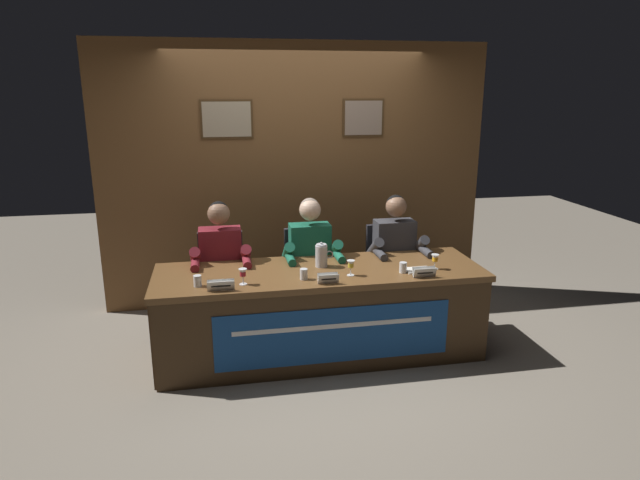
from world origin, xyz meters
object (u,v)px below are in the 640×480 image
conference_table (323,302)px  panelist_left (221,262)px  nameplate_center (328,278)px  nameplate_right (424,272)px  water_pitcher_central (322,255)px  juice_glass_left (243,274)px  water_cup_left (198,281)px  document_stack_right (418,270)px  chair_center (308,279)px  panelist_right (397,252)px  water_cup_center (304,275)px  panelist_center (311,257)px  juice_glass_center (351,265)px  juice_glass_right (435,259)px  nameplate_left (221,285)px  chair_right (389,274)px  water_cup_right (403,268)px  chair_left (222,285)px

conference_table → panelist_left: size_ratio=2.16×
nameplate_center → nameplate_right: (0.77, 0.00, -0.00)m
water_pitcher_central → nameplate_right: bearing=-29.1°
panelist_left → juice_glass_left: bearing=-76.4°
water_cup_left → document_stack_right: size_ratio=0.40×
panelist_left → chair_center: (0.79, 0.20, -0.28)m
panelist_right → document_stack_right: (-0.01, -0.58, 0.02)m
water_cup_center → water_pitcher_central: size_ratio=0.40×
panelist_center → panelist_left: bearing=180.0°
juice_glass_center → water_pitcher_central: water_pitcher_central is taller
water_cup_left → juice_glass_right: (1.89, 0.06, 0.05)m
water_cup_center → nameplate_left: bearing=-168.6°
water_cup_left → juice_glass_center: bearing=1.3°
panelist_center → chair_right: panelist_center is taller
nameplate_center → juice_glass_center: bearing=34.6°
nameplate_center → water_cup_center: (-0.16, 0.13, -0.00)m
juice_glass_left → nameplate_right: size_ratio=0.68×
panelist_right → nameplate_center: bearing=-137.0°
juice_glass_left → juice_glass_center: 0.84m
water_cup_left → nameplate_right: water_cup_left is taller
juice_glass_left → water_pitcher_central: size_ratio=0.59×
nameplate_right → document_stack_right: bearing=87.1°
water_cup_center → juice_glass_right: (1.09, 0.05, 0.05)m
water_cup_center → water_cup_right: (0.81, 0.01, 0.00)m
nameplate_left → water_cup_left: water_cup_left is taller
panelist_left → document_stack_right: 1.67m
nameplate_left → chair_right: (1.59, 0.94, -0.33)m
water_cup_right → chair_right: bearing=79.5°
panelist_left → juice_glass_left: size_ratio=9.95×
nameplate_left → panelist_center: 1.09m
chair_center → panelist_center: size_ratio=0.73×
chair_center → nameplate_center: bearing=-90.2°
juice_glass_left → juice_glass_center: bearing=3.4°
nameplate_left → water_cup_center: bearing=11.4°
nameplate_right → panelist_left: bearing=154.6°
chair_center → water_cup_right: 1.08m
water_cup_left → panelist_left: bearing=73.7°
conference_table → chair_right: 1.06m
water_cup_center → juice_glass_left: bearing=-176.5°
juice_glass_left → document_stack_right: 1.41m
panelist_center → nameplate_center: panelist_center is taller
nameplate_left → water_pitcher_central: bearing=26.6°
chair_left → conference_table: bearing=-42.0°
document_stack_right → chair_right: bearing=89.0°
chair_left → water_cup_left: (-0.18, -0.82, 0.33)m
water_cup_right → chair_left: bearing=150.7°
chair_left → juice_glass_center: 1.33m
chair_right → juice_glass_right: (0.13, -0.76, 0.38)m
conference_table → chair_center: chair_center is taller
nameplate_left → water_cup_left: size_ratio=2.33×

